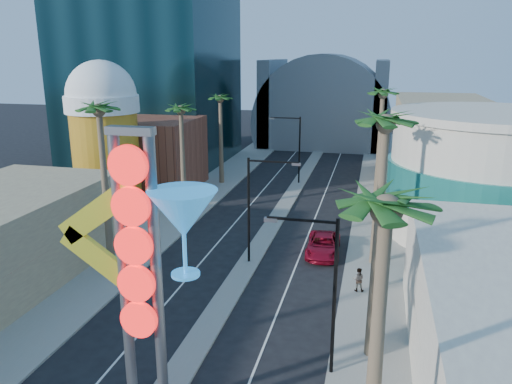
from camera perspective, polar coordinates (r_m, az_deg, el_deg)
sidewalk_west at (r=53.69m, az=-6.68°, el=-0.74°), size 5.00×100.00×0.15m
sidewalk_east at (r=50.56m, az=14.01°, el=-2.15°), size 5.00×100.00×0.15m
median at (r=54.11m, az=3.92°, el=-0.54°), size 1.60×84.00×0.15m
brick_filler_west at (r=57.93m, az=-11.84°, el=4.24°), size 10.00×10.00×8.00m
filler_east at (r=62.54m, az=20.30°, el=5.36°), size 10.00×20.00×10.00m
beer_mug at (r=50.79m, az=-16.95°, el=6.74°), size 7.00×7.00×14.50m
turquoise_building at (r=45.36m, az=25.21°, el=1.57°), size 16.60×16.60×10.60m
canopy at (r=86.38m, az=7.86°, el=8.30°), size 22.00×16.00×22.00m
neon_sign at (r=19.60m, az=-11.10°, el=-8.09°), size 6.53×2.60×12.55m
streetlight_0 at (r=35.72m, az=0.00°, el=-1.00°), size 3.79×0.25×8.00m
streetlight_1 at (r=58.88m, az=4.48°, el=5.58°), size 3.79×0.25×8.00m
streetlight_2 at (r=23.69m, az=7.86°, el=-10.21°), size 3.45×0.25×8.00m
palm_1 at (r=34.41m, az=-17.44°, el=7.78°), size 2.40×2.40×12.70m
palm_2 at (r=47.04m, az=-8.57°, el=8.59°), size 2.40×2.40×11.20m
palm_3 at (r=58.27m, az=-4.11°, el=10.05°), size 2.40×2.40×11.20m
palm_4 at (r=14.09m, az=14.53°, el=-4.45°), size 2.40×2.40×12.20m
palm_5 at (r=23.59m, az=14.49°, el=5.79°), size 2.40×2.40×13.20m
palm_6 at (r=35.65m, az=14.21°, el=6.82°), size 2.40×2.40×11.70m
palm_7 at (r=47.46m, az=14.25°, el=9.99°), size 2.40×2.40×12.70m
red_pickup at (r=39.14m, az=7.69°, el=-6.03°), size 2.71×5.49×1.50m
pedestrian_b at (r=33.42m, az=11.61°, el=-9.77°), size 0.81×0.64×1.60m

